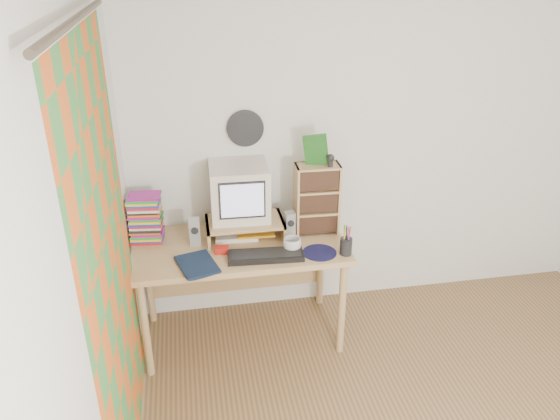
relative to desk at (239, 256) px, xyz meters
name	(u,v)px	position (x,y,z in m)	size (l,w,h in m)	color
back_wall	(375,145)	(1.03, 0.31, 0.63)	(3.50, 3.50, 0.00)	white
left_wall	(86,322)	(-0.72, -1.44, 0.63)	(3.50, 3.50, 0.00)	white
curtain	(113,275)	(-0.68, -0.96, 0.53)	(2.20, 2.20, 0.00)	#CA561C
wall_disc	(245,128)	(0.10, 0.29, 0.81)	(0.25, 0.25, 0.02)	black
desk	(239,256)	(0.00, 0.00, 0.00)	(1.40, 0.70, 0.75)	tan
monitor_riser	(245,224)	(0.05, 0.04, 0.23)	(0.52, 0.30, 0.12)	tan
crt_monitor	(240,193)	(0.03, 0.09, 0.44)	(0.38, 0.38, 0.36)	beige
speaker_left	(195,232)	(-0.29, -0.02, 0.23)	(0.07, 0.07, 0.19)	#B5B6BA
speaker_right	(290,224)	(0.35, -0.02, 0.22)	(0.07, 0.07, 0.18)	#B5B6BA
keyboard	(265,256)	(0.14, -0.27, 0.15)	(0.48, 0.16, 0.03)	black
dvd_stack	(146,222)	(-0.59, 0.09, 0.28)	(0.20, 0.14, 0.29)	brown
cd_rack	(317,199)	(0.54, 0.02, 0.38)	(0.29, 0.16, 0.49)	tan
mug	(292,245)	(0.32, -0.22, 0.18)	(0.12, 0.12, 0.09)	silver
diary	(180,267)	(-0.39, -0.33, 0.16)	(0.26, 0.20, 0.05)	#0E1C36
mousepad	(319,253)	(0.49, -0.27, 0.14)	(0.22, 0.22, 0.00)	black
pen_cup	(346,243)	(0.66, -0.31, 0.21)	(0.08, 0.08, 0.16)	black
papers	(244,233)	(0.04, 0.05, 0.15)	(0.28, 0.21, 0.04)	white
red_box	(222,250)	(-0.12, -0.16, 0.16)	(0.09, 0.05, 0.04)	red
game_box	(316,150)	(0.53, 0.04, 0.72)	(0.15, 0.03, 0.20)	#1A5618
webcam	(330,160)	(0.61, -0.02, 0.67)	(0.05, 0.05, 0.08)	black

